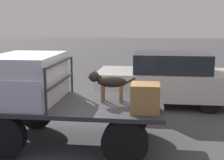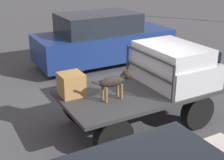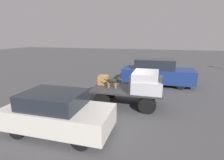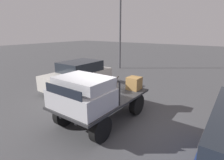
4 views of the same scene
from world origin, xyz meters
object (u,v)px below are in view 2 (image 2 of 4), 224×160
object	(u,v)px
flatbed_truck	(138,100)
parked_pickup_far	(103,40)
dog	(116,81)
cargo_crate	(71,84)

from	to	relation	value
flatbed_truck	parked_pickup_far	distance (m)	4.73
dog	cargo_crate	size ratio (longest dim) A/B	1.94
dog	parked_pickup_far	world-z (taller)	parked_pickup_far
cargo_crate	dog	bearing A→B (deg)	-38.62
cargo_crate	parked_pickup_far	world-z (taller)	parked_pickup_far
flatbed_truck	dog	world-z (taller)	dog
cargo_crate	flatbed_truck	bearing A→B (deg)	-18.67
parked_pickup_far	dog	bearing A→B (deg)	-125.03
flatbed_truck	cargo_crate	distance (m)	1.64
dog	flatbed_truck	bearing A→B (deg)	8.73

